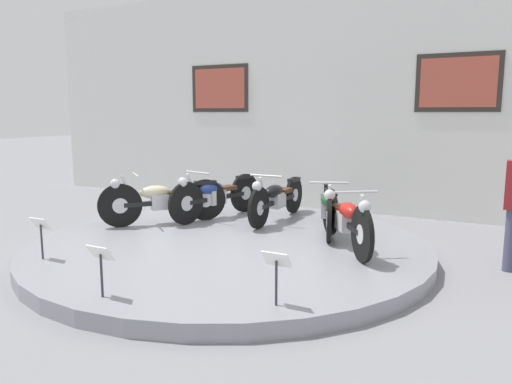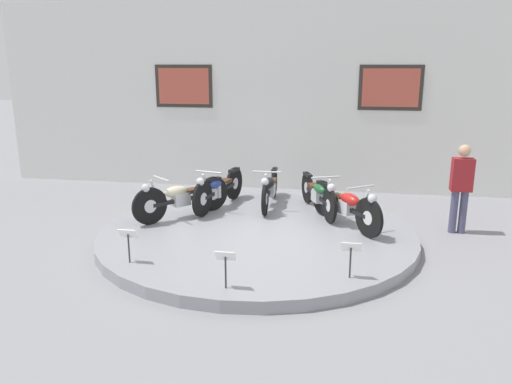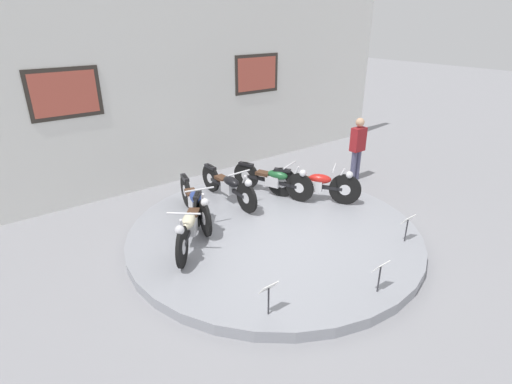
{
  "view_description": "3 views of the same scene",
  "coord_description": "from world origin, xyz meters",
  "px_view_note": "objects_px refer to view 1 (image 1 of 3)",
  "views": [
    {
      "loc": [
        3.42,
        -5.68,
        1.93
      ],
      "look_at": [
        0.25,
        0.31,
        0.84
      ],
      "focal_mm": 35.0,
      "sensor_mm": 36.0,
      "label": 1
    },
    {
      "loc": [
        1.38,
        -8.04,
        2.95
      ],
      "look_at": [
        -0.02,
        0.04,
        0.84
      ],
      "focal_mm": 35.0,
      "sensor_mm": 36.0,
      "label": 2
    },
    {
      "loc": [
        -4.25,
        -5.01,
        3.84
      ],
      "look_at": [
        -0.19,
        0.29,
        0.88
      ],
      "focal_mm": 28.0,
      "sensor_mm": 36.0,
      "label": 3
    }
  ],
  "objects_px": {
    "motorcycle_black": "(277,197)",
    "info_placard_front_centre": "(101,260)",
    "motorcycle_green": "(328,206)",
    "motorcycle_red": "(346,218)",
    "info_placard_front_right": "(276,267)",
    "motorcycle_cream": "(161,199)",
    "info_placard_front_left": "(41,229)",
    "motorcycle_blue": "(215,194)"
  },
  "relations": [
    {
      "from": "motorcycle_black",
      "to": "info_placard_front_centre",
      "type": "distance_m",
      "value": 3.85
    },
    {
      "from": "motorcycle_green",
      "to": "info_placard_front_right",
      "type": "xyz_separation_m",
      "value": [
        0.57,
        -2.96,
        -0.02
      ]
    },
    {
      "from": "motorcycle_blue",
      "to": "info_placard_front_left",
      "type": "xyz_separation_m",
      "value": [
        -0.58,
        -2.96,
        -0.03
      ]
    },
    {
      "from": "info_placard_front_centre",
      "to": "motorcycle_black",
      "type": "bearing_deg",
      "value": 89.99
    },
    {
      "from": "info_placard_front_centre",
      "to": "info_placard_front_left",
      "type": "bearing_deg",
      "value": 159.25
    },
    {
      "from": "motorcycle_red",
      "to": "info_placard_front_left",
      "type": "bearing_deg",
      "value": -144.26
    },
    {
      "from": "motorcycle_blue",
      "to": "motorcycle_black",
      "type": "bearing_deg",
      "value": 17.02
    },
    {
      "from": "motorcycle_black",
      "to": "info_placard_front_left",
      "type": "bearing_deg",
      "value": -115.56
    },
    {
      "from": "info_placard_front_right",
      "to": "motorcycle_red",
      "type": "bearing_deg",
      "value": 91.54
    },
    {
      "from": "motorcycle_red",
      "to": "motorcycle_green",
      "type": "bearing_deg",
      "value": 124.13
    },
    {
      "from": "motorcycle_black",
      "to": "motorcycle_cream",
      "type": "bearing_deg",
      "value": -144.86
    },
    {
      "from": "motorcycle_black",
      "to": "motorcycle_green",
      "type": "bearing_deg",
      "value": -16.98
    },
    {
      "from": "info_placard_front_left",
      "to": "info_placard_front_centre",
      "type": "height_order",
      "value": "same"
    },
    {
      "from": "motorcycle_black",
      "to": "motorcycle_red",
      "type": "height_order",
      "value": "motorcycle_red"
    },
    {
      "from": "info_placard_front_right",
      "to": "motorcycle_black",
      "type": "bearing_deg",
      "value": 115.54
    },
    {
      "from": "motorcycle_cream",
      "to": "motorcycle_green",
      "type": "height_order",
      "value": "motorcycle_cream"
    },
    {
      "from": "motorcycle_cream",
      "to": "motorcycle_blue",
      "type": "height_order",
      "value": "motorcycle_blue"
    },
    {
      "from": "info_placard_front_right",
      "to": "info_placard_front_left",
      "type": "bearing_deg",
      "value": 180.0
    },
    {
      "from": "motorcycle_cream",
      "to": "motorcycle_red",
      "type": "bearing_deg",
      "value": -0.04
    },
    {
      "from": "motorcycle_green",
      "to": "motorcycle_red",
      "type": "bearing_deg",
      "value": -55.87
    },
    {
      "from": "motorcycle_green",
      "to": "motorcycle_red",
      "type": "xyz_separation_m",
      "value": [
        0.51,
        -0.76,
        0.01
      ]
    },
    {
      "from": "info_placard_front_left",
      "to": "info_placard_front_centre",
      "type": "bearing_deg",
      "value": -20.75
    },
    {
      "from": "motorcycle_red",
      "to": "motorcycle_black",
      "type": "bearing_deg",
      "value": 144.74
    },
    {
      "from": "info_placard_front_left",
      "to": "motorcycle_blue",
      "type": "bearing_deg",
      "value": 78.92
    },
    {
      "from": "info_placard_front_centre",
      "to": "info_placard_front_right",
      "type": "distance_m",
      "value": 1.66
    },
    {
      "from": "motorcycle_black",
      "to": "info_placard_front_centre",
      "type": "relative_size",
      "value": 3.87
    },
    {
      "from": "motorcycle_cream",
      "to": "motorcycle_black",
      "type": "bearing_deg",
      "value": 35.14
    },
    {
      "from": "motorcycle_green",
      "to": "info_placard_front_centre",
      "type": "xyz_separation_m",
      "value": [
        -0.98,
        -3.54,
        -0.02
      ]
    },
    {
      "from": "motorcycle_green",
      "to": "info_placard_front_centre",
      "type": "distance_m",
      "value": 3.68
    },
    {
      "from": "motorcycle_cream",
      "to": "info_placard_front_right",
      "type": "height_order",
      "value": "motorcycle_cream"
    },
    {
      "from": "motorcycle_green",
      "to": "info_placard_front_centre",
      "type": "bearing_deg",
      "value": -105.5
    },
    {
      "from": "motorcycle_cream",
      "to": "motorcycle_green",
      "type": "distance_m",
      "value": 2.6
    },
    {
      "from": "motorcycle_cream",
      "to": "motorcycle_blue",
      "type": "xyz_separation_m",
      "value": [
        0.52,
        0.76,
        0.0
      ]
    },
    {
      "from": "motorcycle_red",
      "to": "info_placard_front_right",
      "type": "distance_m",
      "value": 2.2
    },
    {
      "from": "info_placard_front_right",
      "to": "info_placard_front_centre",
      "type": "bearing_deg",
      "value": -159.25
    },
    {
      "from": "motorcycle_green",
      "to": "info_placard_front_right",
      "type": "height_order",
      "value": "motorcycle_green"
    },
    {
      "from": "motorcycle_cream",
      "to": "info_placard_front_right",
      "type": "bearing_deg",
      "value": -35.75
    },
    {
      "from": "motorcycle_black",
      "to": "info_placard_front_left",
      "type": "xyz_separation_m",
      "value": [
        -1.56,
        -3.26,
        -0.02
      ]
    },
    {
      "from": "info_placard_front_left",
      "to": "info_placard_front_right",
      "type": "distance_m",
      "value": 3.11
    },
    {
      "from": "motorcycle_blue",
      "to": "info_placard_front_left",
      "type": "height_order",
      "value": "motorcycle_blue"
    },
    {
      "from": "motorcycle_green",
      "to": "info_placard_front_left",
      "type": "xyz_separation_m",
      "value": [
        -2.54,
        -2.96,
        -0.02
      ]
    },
    {
      "from": "motorcycle_red",
      "to": "info_placard_front_centre",
      "type": "height_order",
      "value": "motorcycle_red"
    }
  ]
}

